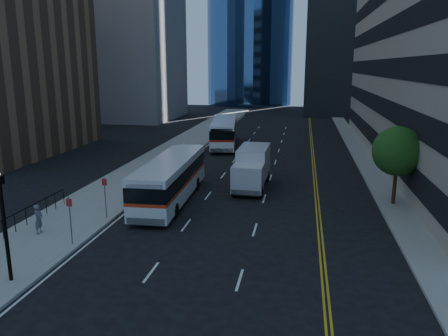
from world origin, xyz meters
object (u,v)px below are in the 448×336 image
lamp_post (4,222)px  pedestrian (39,219)px  street_tree (398,151)px  box_truck (252,167)px  bus_rear (224,131)px  bus_front (171,178)px

lamp_post → pedestrian: size_ratio=2.82×
street_tree → box_truck: 10.26m
lamp_post → bus_rear: lamp_post is taller
street_tree → pedestrian: street_tree is taller
lamp_post → box_truck: 18.68m
pedestrian → box_truck: bearing=-44.3°
street_tree → box_truck: street_tree is taller
bus_front → bus_rear: bus_rear is taller
street_tree → bus_front: 14.91m
street_tree → lamp_post: 22.82m
street_tree → box_truck: size_ratio=0.81×
bus_rear → bus_front: bearing=-97.0°
bus_rear → pedestrian: bus_rear is taller
street_tree → pedestrian: bearing=-155.8°
lamp_post → bus_rear: size_ratio=0.38×
lamp_post → pedestrian: (-1.89, 5.06, -1.77)m
bus_front → box_truck: box_truck is taller
lamp_post → bus_front: 12.87m
lamp_post → bus_rear: (3.11, 33.87, -1.08)m
box_truck → pedestrian: bearing=-130.2°
street_tree → lamp_post: street_tree is taller
lamp_post → pedestrian: lamp_post is taller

